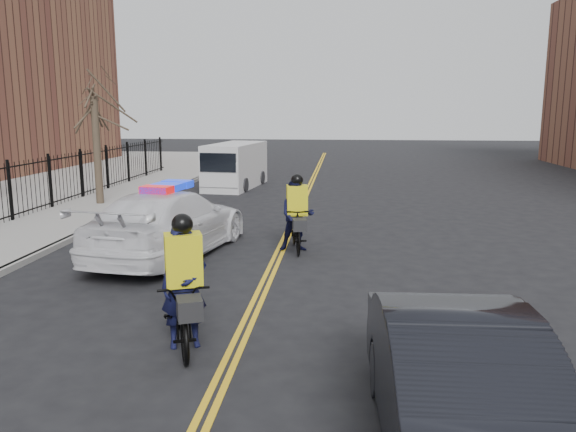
% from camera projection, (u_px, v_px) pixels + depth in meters
% --- Properties ---
extents(ground, '(120.00, 120.00, 0.00)m').
position_uv_depth(ground, '(258.00, 301.00, 10.91)').
color(ground, black).
rests_on(ground, ground).
extents(center_line_left, '(0.10, 60.00, 0.01)m').
position_uv_depth(center_line_left, '(292.00, 221.00, 18.74)').
color(center_line_left, gold).
rests_on(center_line_left, ground).
extents(center_line_right, '(0.10, 60.00, 0.01)m').
position_uv_depth(center_line_right, '(296.00, 221.00, 18.72)').
color(center_line_right, gold).
rests_on(center_line_right, ground).
extents(sidewalk, '(3.00, 60.00, 0.15)m').
position_uv_depth(sidewalk, '(79.00, 215.00, 19.44)').
color(sidewalk, gray).
rests_on(sidewalk, ground).
extents(curb, '(0.20, 60.00, 0.15)m').
position_uv_depth(curb, '(120.00, 215.00, 19.30)').
color(curb, gray).
rests_on(curb, ground).
extents(iron_fence, '(0.12, 28.00, 2.00)m').
position_uv_depth(iron_fence, '(35.00, 188.00, 19.42)').
color(iron_fence, black).
rests_on(iron_fence, ground).
extents(street_tree, '(3.20, 3.20, 4.80)m').
position_uv_depth(street_tree, '(95.00, 113.00, 20.76)').
color(street_tree, '#3B2F22').
rests_on(street_tree, sidewalk).
extents(police_cruiser, '(3.26, 6.11, 1.84)m').
position_uv_depth(police_cruiser, '(169.00, 223.00, 14.16)').
color(police_cruiser, white).
rests_on(police_cruiser, ground).
extents(dark_sedan, '(1.83, 4.78, 1.55)m').
position_uv_depth(dark_sedan, '(465.00, 397.00, 5.72)').
color(dark_sedan, black).
rests_on(dark_sedan, ground).
extents(cargo_van, '(2.39, 5.16, 2.09)m').
position_uv_depth(cargo_van, '(235.00, 166.00, 26.56)').
color(cargo_van, silver).
rests_on(cargo_van, ground).
extents(cyclist_near, '(1.48, 2.28, 2.11)m').
position_uv_depth(cyclist_near, '(185.00, 301.00, 8.70)').
color(cyclist_near, black).
rests_on(cyclist_near, ground).
extents(cyclist_far, '(1.01, 2.08, 2.03)m').
position_uv_depth(cyclist_far, '(297.00, 221.00, 14.63)').
color(cyclist_far, black).
rests_on(cyclist_far, ground).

